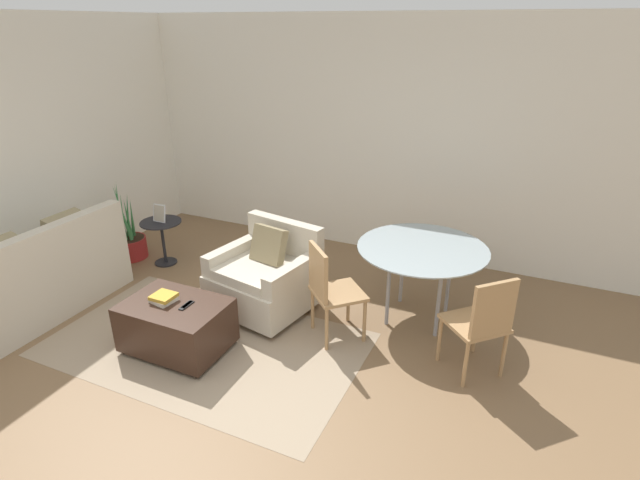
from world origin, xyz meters
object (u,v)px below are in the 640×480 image
(armchair, at_px, (266,277))
(book_stack, at_px, (164,298))
(dining_table, at_px, (422,255))
(dining_chair_near_left, at_px, (329,287))
(ottoman, at_px, (177,324))
(side_table, at_px, (162,234))
(dining_chair_near_right, at_px, (483,320))
(picture_frame, at_px, (159,213))
(tv_remote_primary, at_px, (186,305))
(potted_plant, at_px, (129,242))
(tv_remote_secondary, at_px, (188,305))
(couch, at_px, (34,283))

(armchair, bearing_deg, book_stack, -116.34)
(book_stack, distance_m, dining_table, 2.33)
(dining_chair_near_left, bearing_deg, ottoman, -147.58)
(ottoman, relative_size, side_table, 1.63)
(armchair, relative_size, side_table, 1.92)
(book_stack, xyz_separation_m, dining_chair_near_right, (2.52, 0.72, 0.03))
(picture_frame, height_order, dining_chair_near_right, dining_chair_near_right)
(ottoman, xyz_separation_m, picture_frame, (-1.25, 1.30, 0.39))
(tv_remote_primary, relative_size, picture_frame, 0.76)
(book_stack, bearing_deg, ottoman, 1.94)
(armchair, bearing_deg, picture_frame, 166.75)
(potted_plant, relative_size, dining_chair_near_left, 1.05)
(book_stack, distance_m, side_table, 1.74)
(side_table, bearing_deg, dining_chair_near_right, -9.05)
(dining_table, bearing_deg, potted_plant, -178.28)
(tv_remote_primary, height_order, tv_remote_secondary, same)
(armchair, relative_size, tv_remote_primary, 6.55)
(book_stack, distance_m, potted_plant, 2.10)
(couch, bearing_deg, dining_chair_near_right, 10.89)
(couch, relative_size, side_table, 3.30)
(tv_remote_secondary, bearing_deg, couch, -176.79)
(potted_plant, bearing_deg, book_stack, -37.34)
(tv_remote_secondary, distance_m, picture_frame, 1.88)
(ottoman, bearing_deg, dining_table, 37.55)
(armchair, xyz_separation_m, side_table, (-1.61, 0.38, 0.03))
(picture_frame, relative_size, dining_chair_near_right, 0.23)
(picture_frame, bearing_deg, armchair, -13.25)
(ottoman, distance_m, book_stack, 0.26)
(tv_remote_primary, bearing_deg, dining_chair_near_left, 34.92)
(couch, distance_m, ottoman, 1.66)
(armchair, xyz_separation_m, picture_frame, (-1.61, 0.38, 0.29))
(dining_chair_near_left, bearing_deg, side_table, 166.16)
(dining_table, bearing_deg, book_stack, -143.90)
(side_table, bearing_deg, dining_chair_near_left, -13.84)
(potted_plant, distance_m, side_table, 0.53)
(tv_remote_secondary, relative_size, dining_chair_near_left, 0.15)
(tv_remote_primary, relative_size, side_table, 0.29)
(tv_remote_primary, xyz_separation_m, dining_chair_near_left, (1.01, 0.70, 0.06))
(book_stack, height_order, dining_chair_near_right, dining_chair_near_right)
(tv_remote_primary, height_order, dining_chair_near_left, dining_chair_near_left)
(tv_remote_secondary, relative_size, dining_table, 0.11)
(ottoman, bearing_deg, potted_plant, 144.36)
(dining_chair_near_right, bearing_deg, couch, -169.11)
(ottoman, bearing_deg, tv_remote_secondary, 12.48)
(ottoman, distance_m, dining_chair_near_right, 2.54)
(couch, height_order, tv_remote_primary, couch)
(picture_frame, relative_size, dining_chair_near_left, 0.23)
(armchair, bearing_deg, dining_chair_near_left, -15.07)
(book_stack, relative_size, picture_frame, 1.04)
(tv_remote_primary, relative_size, tv_remote_secondary, 1.17)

